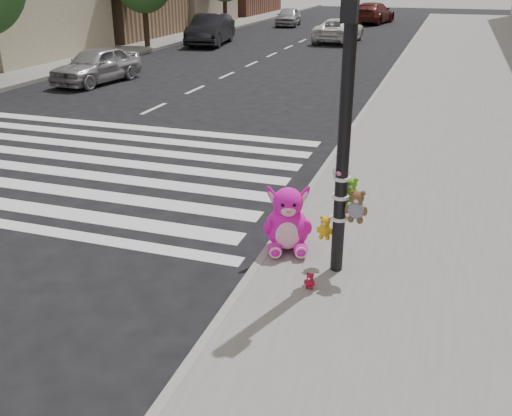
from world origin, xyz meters
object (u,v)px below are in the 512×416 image
at_px(signal_pole, 346,150).
at_px(red_teddy, 310,281).
at_px(car_silver_far, 97,65).
at_px(car_dark_far, 211,30).
at_px(car_white_near, 339,30).
at_px(pink_bunny, 287,223).

xyz_separation_m(signal_pole, red_teddy, (-0.25, -0.62, -1.56)).
bearing_deg(signal_pole, car_silver_far, 134.35).
distance_m(red_teddy, car_dark_far, 26.02).
bearing_deg(red_teddy, car_white_near, 107.26).
relative_size(signal_pole, car_silver_far, 1.06).
relative_size(pink_bunny, car_silver_far, 0.26).
bearing_deg(car_silver_far, car_dark_far, 99.96).
xyz_separation_m(pink_bunny, car_silver_far, (-10.18, 10.89, 0.10)).
xyz_separation_m(red_teddy, car_silver_far, (-10.75, 11.87, 0.39)).
height_order(signal_pole, pink_bunny, signal_pole).
bearing_deg(red_teddy, car_silver_far, 139.27).
relative_size(pink_bunny, car_white_near, 0.21).
bearing_deg(car_silver_far, signal_pole, -37.78).
xyz_separation_m(signal_pole, car_silver_far, (-11.00, 11.25, -1.17)).
xyz_separation_m(car_silver_far, car_white_near, (5.94, 14.98, -0.00)).
bearing_deg(car_silver_far, pink_bunny, -39.05).
distance_m(red_teddy, car_white_near, 27.29).
bearing_deg(car_silver_far, red_teddy, -39.95).
relative_size(pink_bunny, car_dark_far, 0.20).
distance_m(pink_bunny, car_silver_far, 14.91).
distance_m(signal_pole, red_teddy, 1.69).
bearing_deg(car_silver_far, car_white_near, 76.25).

